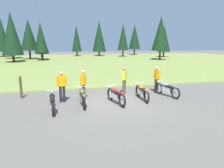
# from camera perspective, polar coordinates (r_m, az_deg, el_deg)

# --- Properties ---
(ground_plane) EXTENTS (140.00, 140.00, 0.00)m
(ground_plane) POSITION_cam_1_polar(r_m,az_deg,el_deg) (11.17, 0.76, -5.11)
(ground_plane) COLOR #605B54
(grass_moorland) EXTENTS (80.00, 44.00, 0.10)m
(grass_moorland) POSITION_cam_1_polar(r_m,az_deg,el_deg) (36.16, -9.85, 6.04)
(grass_moorland) COLOR olive
(grass_moorland) RESTS_ON ground
(forest_treeline) EXTENTS (39.14, 20.06, 8.58)m
(forest_treeline) POSITION_cam_1_polar(r_m,az_deg,el_deg) (45.32, -12.08, 12.57)
(forest_treeline) COLOR #47331E
(forest_treeline) RESTS_ON ground
(motorcycle_black) EXTENTS (0.62, 2.10, 0.88)m
(motorcycle_black) POSITION_cam_1_polar(r_m,az_deg,el_deg) (10.10, -15.90, -4.71)
(motorcycle_black) COLOR black
(motorcycle_black) RESTS_ON ground
(motorcycle_olive) EXTENTS (0.62, 2.10, 0.88)m
(motorcycle_olive) POSITION_cam_1_polar(r_m,az_deg,el_deg) (10.69, -8.07, -3.53)
(motorcycle_olive) COLOR black
(motorcycle_olive) RESTS_ON ground
(motorcycle_red) EXTENTS (0.70, 2.08, 0.88)m
(motorcycle_red) POSITION_cam_1_polar(r_m,az_deg,el_deg) (10.91, 1.05, -3.12)
(motorcycle_red) COLOR black
(motorcycle_red) RESTS_ON ground
(motorcycle_orange) EXTENTS (0.62, 2.10, 0.88)m
(motorcycle_orange) POSITION_cam_1_polar(r_m,az_deg,el_deg) (11.78, 8.17, -2.17)
(motorcycle_orange) COLOR black
(motorcycle_orange) RESTS_ON ground
(motorcycle_sky_blue) EXTENTS (0.77, 2.06, 0.88)m
(motorcycle_sky_blue) POSITION_cam_1_polar(r_m,az_deg,el_deg) (12.84, 14.67, -1.32)
(motorcycle_sky_blue) COLOR black
(motorcycle_sky_blue) RESTS_ON ground
(rider_with_back_turned) EXTENTS (0.37, 0.49, 1.67)m
(rider_with_back_turned) POSITION_cam_1_polar(r_m,az_deg,el_deg) (11.64, -7.85, 0.25)
(rider_with_back_turned) COLOR #4C4233
(rider_with_back_turned) RESTS_ON ground
(rider_in_hivis_vest) EXTENTS (0.55, 0.26, 1.67)m
(rider_in_hivis_vest) POSITION_cam_1_polar(r_m,az_deg,el_deg) (11.37, -13.50, -0.21)
(rider_in_hivis_vest) COLOR black
(rider_in_hivis_vest) RESTS_ON ground
(rider_near_row_end) EXTENTS (0.40, 0.44, 1.67)m
(rider_near_row_end) POSITION_cam_1_polar(r_m,az_deg,el_deg) (12.95, 3.35, 1.43)
(rider_near_row_end) COLOR #4C4233
(rider_near_row_end) RESTS_ON ground
(rider_checking_bike) EXTENTS (0.29, 0.54, 1.67)m
(rider_checking_bike) POSITION_cam_1_polar(r_m,az_deg,el_deg) (13.56, 12.08, 1.64)
(rider_checking_bike) COLOR #4C4233
(rider_checking_bike) RESTS_ON ground
(trail_marker_post) EXTENTS (0.12, 0.12, 1.26)m
(trail_marker_post) POSITION_cam_1_polar(r_m,az_deg,el_deg) (12.98, -23.59, -0.88)
(trail_marker_post) COLOR #47331E
(trail_marker_post) RESTS_ON ground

